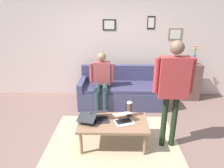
{
  "coord_description": "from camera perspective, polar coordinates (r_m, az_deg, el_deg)",
  "views": [
    {
      "loc": [
        -0.09,
        2.86,
        2.11
      ],
      "look_at": [
        -0.02,
        -0.71,
        0.8
      ],
      "focal_mm": 31.59,
      "sensor_mm": 36.0,
      "label": 1
    }
  ],
  "objects": [
    {
      "name": "area_rug",
      "position": [
        3.42,
        0.29,
        -17.87
      ],
      "size": [
        2.2,
        2.06,
        0.01
      ],
      "primitive_type": "cube",
      "color": "tan",
      "rests_on": "ground_plane"
    },
    {
      "name": "french_press",
      "position": [
        3.38,
        5.05,
        -7.19
      ],
      "size": [
        0.11,
        0.09,
        0.28
      ],
      "color": "#4C3323",
      "rests_on": "coffee_table"
    },
    {
      "name": "person_standing",
      "position": [
        3.08,
        17.31,
        0.38
      ],
      "size": [
        0.6,
        0.2,
        1.74
      ],
      "color": "black",
      "rests_on": "ground_plane"
    },
    {
      "name": "back_wall",
      "position": [
        5.12,
        0.1,
        11.6
      ],
      "size": [
        7.04,
        0.11,
        2.7
      ],
      "color": "beige",
      "rests_on": "ground_plane"
    },
    {
      "name": "person_seated",
      "position": [
        4.4,
        -2.99,
        1.8
      ],
      "size": [
        0.55,
        0.51,
        1.28
      ],
      "color": "#253A3F",
      "rests_on": "ground_plane"
    },
    {
      "name": "laptop_left",
      "position": [
        3.3,
        -3.71,
        -9.51
      ],
      "size": [
        0.35,
        0.35,
        0.15
      ],
      "color": "#28282D",
      "rests_on": "coffee_table"
    },
    {
      "name": "flower_vase",
      "position": [
        5.17,
        22.65,
        7.08
      ],
      "size": [
        0.1,
        0.08,
        0.46
      ],
      "color": "#3C5C7D",
      "rests_on": "side_shelf"
    },
    {
      "name": "side_shelf",
      "position": [
        5.33,
        21.79,
        0.57
      ],
      "size": [
        0.42,
        0.32,
        0.91
      ],
      "color": "brown",
      "rests_on": "ground_plane"
    },
    {
      "name": "couch",
      "position": [
        4.75,
        2.77,
        -2.22
      ],
      "size": [
        1.97,
        0.87,
        0.88
      ],
      "color": "#3E3D62",
      "rests_on": "ground_plane"
    },
    {
      "name": "ground_plane",
      "position": [
        3.55,
        -0.61,
        -16.28
      ],
      "size": [
        7.68,
        7.68,
        0.0
      ],
      "primitive_type": "plane",
      "color": "#7A5C55"
    },
    {
      "name": "laptop_right",
      "position": [
        3.24,
        -6.97,
        -10.24
      ],
      "size": [
        0.35,
        0.35,
        0.15
      ],
      "color": "#28282D",
      "rests_on": "coffee_table"
    },
    {
      "name": "laptop_center",
      "position": [
        3.24,
        3.38,
        -10.11
      ],
      "size": [
        0.38,
        0.39,
        0.16
      ],
      "color": "silver",
      "rests_on": "coffee_table"
    },
    {
      "name": "coffee_table",
      "position": [
        3.28,
        0.33,
        -11.5
      ],
      "size": [
        1.12,
        0.65,
        0.43
      ],
      "color": "#8B644B",
      "rests_on": "ground_plane"
    }
  ]
}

